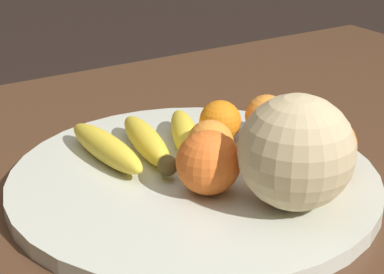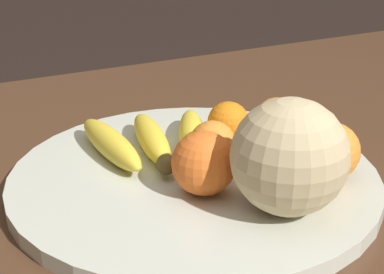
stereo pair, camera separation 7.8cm
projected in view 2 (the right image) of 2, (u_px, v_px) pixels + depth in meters
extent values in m
cube|color=#4C301E|center=(191.00, 198.00, 0.82)|extent=(1.58, 1.03, 0.04)
cube|color=#4C301E|center=(371.00, 193.00, 1.61)|extent=(0.07, 0.07, 0.70)
cylinder|color=beige|center=(192.00, 181.00, 0.80)|extent=(0.46, 0.46, 0.02)
torus|color=#47382D|center=(192.00, 178.00, 0.80)|extent=(0.46, 0.46, 0.01)
sphere|color=#C6B284|center=(290.00, 157.00, 0.69)|extent=(0.13, 0.13, 0.13)
sphere|color=brown|center=(166.00, 165.00, 0.78)|extent=(0.03, 0.03, 0.03)
ellipsoid|color=yellow|center=(192.00, 135.00, 0.87)|extent=(0.10, 0.16, 0.04)
ellipsoid|color=yellow|center=(152.00, 138.00, 0.85)|extent=(0.06, 0.16, 0.04)
ellipsoid|color=yellow|center=(111.00, 144.00, 0.84)|extent=(0.05, 0.17, 0.04)
sphere|color=orange|center=(228.00, 122.00, 0.88)|extent=(0.06, 0.06, 0.06)
sphere|color=orange|center=(212.00, 144.00, 0.81)|extent=(0.06, 0.06, 0.06)
sphere|color=orange|center=(276.00, 119.00, 0.89)|extent=(0.06, 0.06, 0.06)
sphere|color=orange|center=(294.00, 133.00, 0.83)|extent=(0.07, 0.07, 0.07)
sphere|color=orange|center=(331.00, 151.00, 0.78)|extent=(0.07, 0.07, 0.07)
sphere|color=orange|center=(204.00, 163.00, 0.74)|extent=(0.08, 0.08, 0.08)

